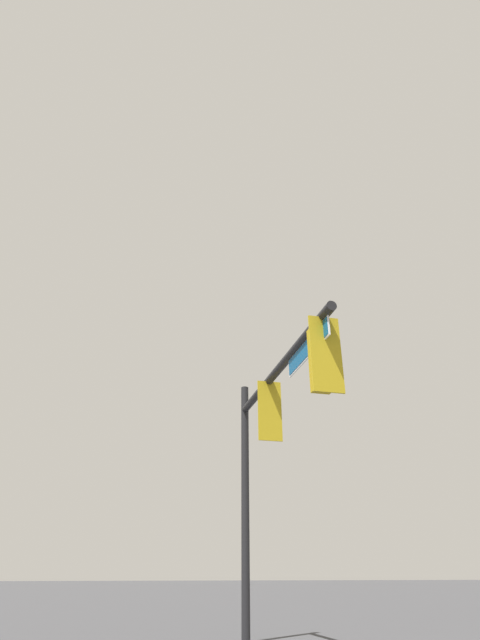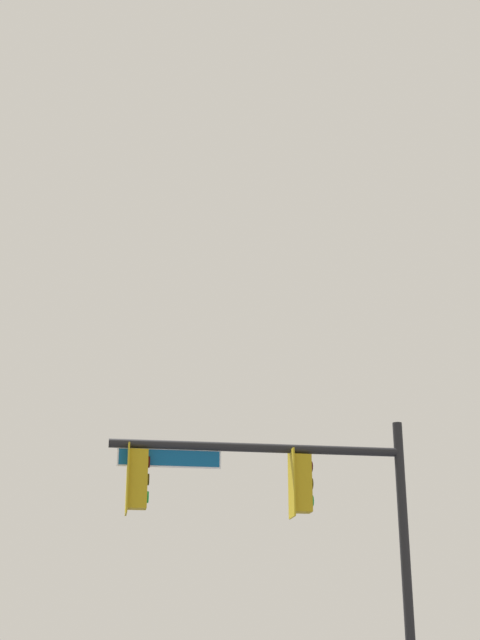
% 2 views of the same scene
% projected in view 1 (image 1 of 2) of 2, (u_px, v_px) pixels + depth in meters
% --- Properties ---
extents(signal_pole_near, '(5.77, 1.09, 5.67)m').
position_uv_depth(signal_pole_near, '(274.00, 419.00, 10.30)').
color(signal_pole_near, black).
rests_on(signal_pole_near, ground_plane).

